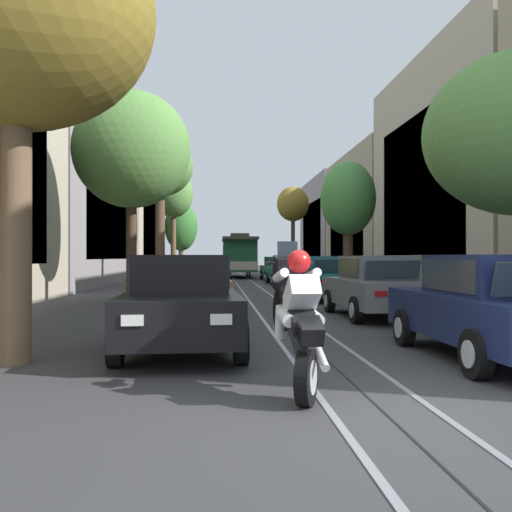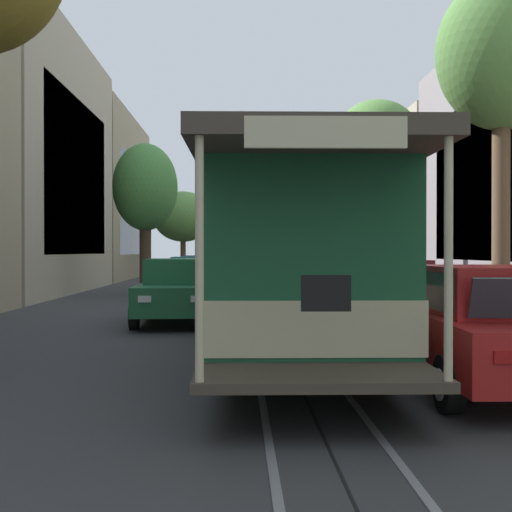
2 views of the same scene
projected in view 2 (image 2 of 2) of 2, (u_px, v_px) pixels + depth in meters
The scene contains 25 objects.
ground_plane at pixel (260, 298), 24.60m from camera, with size 160.00×160.00×0.00m, color #38383A.
trolley_track_rails at pixel (264, 307), 20.76m from camera, with size 1.14×66.41×0.01m.
parked_car_black_near_left at pixel (284, 265), 43.99m from camera, with size 2.13×4.42×1.58m.
parked_car_orange_second_left at pixel (291, 268), 38.19m from camera, with size 2.09×4.40×1.58m.
parked_car_teal_mid_left at pixel (306, 271), 32.36m from camera, with size 2.13×4.42×1.58m.
parked_car_yellow_fourth_left at pixel (318, 275), 26.52m from camera, with size 2.01×4.36×1.58m.
parked_car_beige_fifth_left at pixel (340, 282), 20.77m from camera, with size 2.09×4.40×1.58m.
parked_car_maroon_sixth_left at pixel (387, 294), 14.62m from camera, with size 2.05×4.38×1.58m.
parked_car_red_far_left at pixel (487, 327), 8.41m from camera, with size 2.06×4.39×1.58m.
parked_car_navy_near_right at pixel (215, 265), 45.06m from camera, with size 2.02×4.37×1.58m.
parked_car_grey_second_right at pixel (212, 267), 39.17m from camera, with size 2.09×4.40×1.58m.
parked_car_teal_mid_right at pixel (210, 270), 33.18m from camera, with size 2.04×4.38×1.58m.
parked_car_navy_fourth_right at pixel (199, 274), 27.63m from camera, with size 2.05×4.38×1.58m.
parked_car_teal_fifth_right at pixel (195, 280), 21.60m from camera, with size 2.06×4.39×1.58m.
parked_car_green_sixth_right at pixel (177, 290), 16.14m from camera, with size 2.10×4.40×1.58m.
street_tree_kerb_left_near at pixel (316, 203), 45.08m from camera, with size 3.99×3.77×6.86m.
street_tree_kerb_left_second at pixel (339, 188), 34.66m from camera, with size 3.90×3.18×7.08m.
street_tree_kerb_left_mid at pixel (377, 142), 25.22m from camera, with size 3.29×3.37×7.59m.
street_tree_kerb_left_fourth at pixel (501, 58), 13.84m from camera, with size 2.77×2.25×7.61m.
street_tree_kerb_right_near at pixel (183, 217), 42.40m from camera, with size 3.90×3.61×5.64m.
street_tree_kerb_right_second at pixel (145, 189), 26.70m from camera, with size 2.64×2.85×6.17m.
cable_car_trolley at pixel (289, 258), 10.56m from camera, with size 2.63×9.15×3.28m.
motorcycle_with_rider at pixel (261, 263), 47.06m from camera, with size 0.55×1.88×1.74m.
pedestrian_on_left_pavement at pixel (350, 263), 43.65m from camera, with size 0.55×0.34×1.73m.
fire_hydrant at pixel (187, 274), 38.63m from camera, with size 0.40×0.22×0.84m.
Camera 2 is at (0.81, 47.94, 1.77)m, focal length 45.93 mm.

